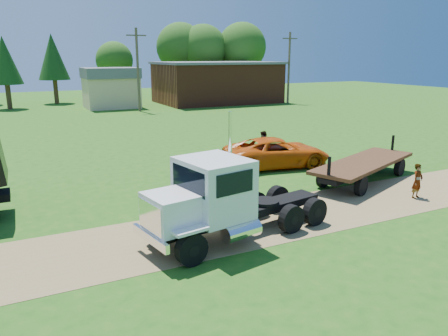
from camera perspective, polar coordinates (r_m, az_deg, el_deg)
name	(u,v)px	position (r m, az deg, el deg)	size (l,w,h in m)	color
ground	(242,225)	(16.34, 2.39, -7.42)	(140.00, 140.00, 0.00)	#1A5111
dirt_track	(242,225)	(16.34, 2.39, -7.40)	(120.00, 4.20, 0.01)	brown
white_semi_tractor	(216,200)	(14.44, -1.04, -4.24)	(7.23, 3.47, 4.27)	black
orange_pickup	(277,152)	(24.65, 6.91, 2.04)	(2.74, 5.93, 1.65)	#CA4E09
flatbed_trailer	(364,166)	(22.71, 17.78, 0.29)	(7.52, 4.67, 1.85)	#331A10
spectator_a	(417,181)	(20.86, 23.95, -1.58)	(0.56, 0.37, 1.54)	#999999
spectator_b	(263,146)	(25.76, 5.09, 2.82)	(0.89, 0.69, 1.82)	#999999
brick_building	(217,82)	(59.09, -0.95, 11.15)	(15.40, 10.40, 5.30)	maroon
tan_shed	(111,87)	(54.59, -14.55, 10.18)	(6.20, 5.40, 4.70)	tan
utility_poles	(138,68)	(50.10, -11.19, 12.64)	(42.20, 0.28, 9.00)	#4C3A2B
tree_row	(127,51)	(64.72, -12.55, 14.75)	(56.46, 15.23, 11.12)	#362216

